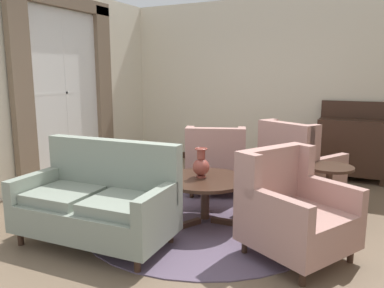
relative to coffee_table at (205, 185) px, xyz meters
name	(u,v)px	position (x,y,z in m)	size (l,w,h in m)	color
ground	(192,228)	(-0.06, -0.23, -0.44)	(8.78, 8.78, 0.00)	brown
wall_back	(271,85)	(-0.06, 2.91, 1.04)	(5.58, 0.08, 2.95)	beige
wall_left	(62,86)	(-2.77, 0.71, 1.04)	(0.08, 4.39, 2.95)	beige
baseboard_back	(267,164)	(-0.06, 2.85, -0.38)	(5.42, 0.03, 0.12)	#382319
area_rug	(203,219)	(-0.06, 0.07, -0.43)	(2.73, 2.73, 0.01)	#5B4C60
window_with_curtains	(66,82)	(-2.67, 0.70, 1.10)	(0.12, 2.01, 2.74)	silver
coffee_table	(205,185)	(0.00, 0.00, 0.00)	(0.96, 0.96, 0.52)	#382319
porcelain_vase	(201,165)	(-0.06, 0.01, 0.23)	(0.19, 0.19, 0.34)	brown
settee	(98,202)	(-0.74, -0.93, -0.02)	(1.58, 0.86, 1.00)	gray
armchair_foreground_right	(216,164)	(-0.31, 1.05, -0.02)	(1.03, 1.07, 0.97)	tan
armchair_beside_settee	(292,211)	(1.04, -0.37, -0.01)	(1.12, 1.12, 0.98)	tan
armchair_far_left	(298,172)	(0.82, 0.98, 0.02)	(1.06, 1.10, 1.10)	tan
side_table	(328,190)	(1.25, 0.53, -0.03)	(0.51, 0.51, 0.68)	#382319
sideboard	(352,146)	(1.34, 2.61, 0.11)	(1.03, 0.40, 1.24)	#382319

